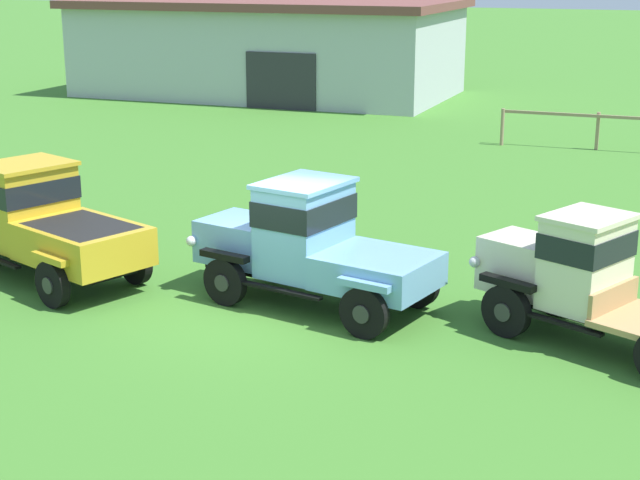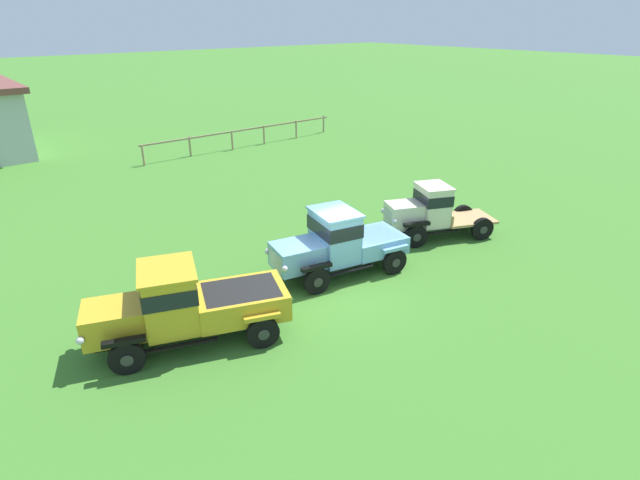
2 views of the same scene
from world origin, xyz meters
The scene contains 5 objects.
ground_plane centered at (0.00, 0.00, 0.00)m, with size 240.00×240.00×0.00m, color #3D7528.
paddock_fence centered at (7.89, 18.54, 0.90)m, with size 14.46×0.60×1.27m.
vintage_truck_foreground_near centered at (-5.12, 0.53, 1.14)m, with size 5.53×3.51×2.26m.
vintage_truck_second_in_line centered at (0.58, 0.89, 1.16)m, with size 4.96×2.85×2.31m.
vintage_truck_midrow_center centered at (5.35, 0.89, 1.12)m, with size 4.65×3.18×2.17m.
Camera 2 is at (-9.60, -10.47, 8.09)m, focal length 28.00 mm.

